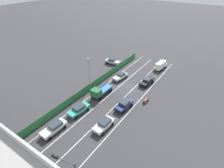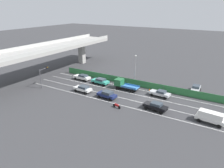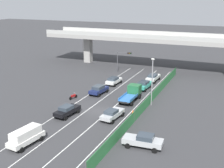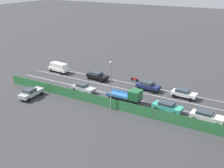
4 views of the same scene
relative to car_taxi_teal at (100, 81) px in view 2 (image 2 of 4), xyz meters
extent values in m
plane|color=#38383A|center=(-3.19, -13.86, -0.88)|extent=(300.00, 300.00, 0.00)
cube|color=silver|center=(-8.07, -8.18, -0.88)|extent=(0.14, 47.35, 0.01)
cube|color=silver|center=(-4.82, -8.18, -0.88)|extent=(0.14, 47.35, 0.01)
cube|color=silver|center=(-1.56, -8.18, -0.88)|extent=(0.14, 47.35, 0.01)
cube|color=silver|center=(1.70, -8.18, -0.88)|extent=(0.14, 47.35, 0.01)
cube|color=#A09E99|center=(-3.19, 17.49, 6.36)|extent=(55.60, 8.44, 0.96)
cube|color=#B2B2AD|center=(-3.19, 13.44, 7.29)|extent=(55.60, 0.30, 0.90)
cube|color=#B2B2AD|center=(-3.19, 21.54, 7.29)|extent=(55.60, 0.30, 0.90)
cube|color=#A09E99|center=(14.60, 17.49, 2.50)|extent=(1.78, 1.78, 6.76)
cube|color=#2D753D|center=(3.38, -8.18, -0.05)|extent=(0.06, 43.35, 1.66)
cylinder|color=#4C514C|center=(3.38, -15.41, -0.05)|extent=(0.10, 0.10, 1.66)
cylinder|color=#4C514C|center=(3.38, -0.96, -0.05)|extent=(0.10, 0.10, 1.66)
cylinder|color=#4C514C|center=(3.38, 13.49, -0.05)|extent=(0.10, 0.10, 1.66)
cube|color=teal|center=(0.00, 0.04, -0.11)|extent=(2.18, 4.71, 0.58)
cube|color=#333D47|center=(-0.01, -0.13, 0.42)|extent=(1.78, 2.38, 0.48)
cylinder|color=black|center=(-0.79, 1.67, -0.56)|extent=(0.27, 0.66, 0.64)
cylinder|color=black|center=(1.04, 1.52, -0.56)|extent=(0.27, 0.66, 0.64)
cylinder|color=black|center=(-1.03, -1.44, -0.56)|extent=(0.27, 0.66, 0.64)
cylinder|color=black|center=(0.79, -1.58, -0.56)|extent=(0.27, 0.66, 0.64)
cube|color=silver|center=(-6.27, -26.78, -0.10)|extent=(2.25, 4.95, 0.60)
cube|color=silver|center=(-6.27, -26.78, 0.69)|extent=(1.95, 4.07, 0.98)
cylinder|color=black|center=(-6.94, -25.07, -0.56)|extent=(0.29, 0.66, 0.64)
cylinder|color=black|center=(-5.23, -25.26, -0.56)|extent=(0.29, 0.66, 0.64)
cylinder|color=black|center=(-7.31, -28.30, -0.56)|extent=(0.29, 0.66, 0.64)
cylinder|color=black|center=(-5.60, -28.50, -0.56)|extent=(0.29, 0.66, 0.64)
cube|color=#B7BABC|center=(0.14, -15.61, -0.12)|extent=(2.19, 4.67, 0.55)
cube|color=#333D47|center=(0.10, -16.01, 0.38)|extent=(1.69, 1.97, 0.46)
cylinder|color=black|center=(-0.53, -13.99, -0.56)|extent=(0.29, 0.66, 0.64)
cylinder|color=black|center=(1.16, -14.18, -0.56)|extent=(0.29, 0.66, 0.64)
cylinder|color=black|center=(-0.87, -17.04, -0.56)|extent=(0.29, 0.66, 0.64)
cylinder|color=black|center=(0.82, -17.22, -0.56)|extent=(0.29, 0.66, 0.64)
cube|color=black|center=(-6.54, -17.05, -0.11)|extent=(2.20, 4.74, 0.58)
cube|color=#333D47|center=(-6.56, -17.26, 0.44)|extent=(1.72, 2.13, 0.52)
cylinder|color=black|center=(-7.23, -15.41, -0.56)|extent=(0.29, 0.66, 0.64)
cylinder|color=black|center=(-5.52, -15.59, -0.56)|extent=(0.29, 0.66, 0.64)
cylinder|color=black|center=(-7.56, -18.50, -0.56)|extent=(0.29, 0.66, 0.64)
cylinder|color=black|center=(-5.85, -18.69, -0.56)|extent=(0.29, 0.66, 0.64)
cube|color=navy|center=(-6.59, -6.09, -0.11)|extent=(2.16, 4.48, 0.58)
cube|color=#333D47|center=(-6.61, -6.29, 0.46)|extent=(1.75, 2.20, 0.58)
cylinder|color=black|center=(-7.36, -4.54, -0.56)|extent=(0.27, 0.66, 0.64)
cylinder|color=black|center=(-5.57, -4.69, -0.56)|extent=(0.27, 0.66, 0.64)
cylinder|color=black|center=(-7.61, -7.48, -0.56)|extent=(0.27, 0.66, 0.64)
cylinder|color=black|center=(-5.82, -7.63, -0.56)|extent=(0.27, 0.66, 0.64)
cube|color=silver|center=(0.16, 6.07, -0.10)|extent=(1.96, 4.76, 0.59)
cube|color=#333D47|center=(0.14, 5.62, 0.42)|extent=(1.65, 2.28, 0.46)
cylinder|color=black|center=(-0.67, 7.69, -0.56)|extent=(0.24, 0.65, 0.64)
cylinder|color=black|center=(1.11, 7.63, -0.56)|extent=(0.24, 0.65, 0.64)
cylinder|color=black|center=(-0.79, 4.50, -0.56)|extent=(0.24, 0.65, 0.64)
cylinder|color=black|center=(0.99, 4.44, -0.56)|extent=(0.24, 0.65, 0.64)
cube|color=white|center=(-6.45, 0.61, -0.12)|extent=(1.99, 4.37, 0.56)
cube|color=#333D47|center=(-6.46, 0.29, 0.40)|extent=(1.67, 2.22, 0.48)
cylinder|color=black|center=(-7.25, 2.11, -0.56)|extent=(0.25, 0.65, 0.64)
cylinder|color=black|center=(-5.49, 2.02, -0.56)|extent=(0.25, 0.65, 0.64)
cylinder|color=black|center=(-7.40, -0.80, -0.56)|extent=(0.25, 0.65, 0.64)
cylinder|color=black|center=(-5.64, -0.89, -0.56)|extent=(0.25, 0.65, 0.64)
cube|color=black|center=(-0.04, -7.53, -0.16)|extent=(1.72, 5.87, 0.25)
cube|color=#236638|center=(-0.01, -5.48, 0.72)|extent=(2.07, 1.78, 1.51)
cube|color=#3875BC|center=(-0.05, -8.48, 0.02)|extent=(2.10, 3.97, 0.10)
cube|color=#3875BC|center=(-1.04, -8.46, 0.21)|extent=(0.14, 3.94, 0.39)
cube|color=#3875BC|center=(0.93, -8.49, 0.21)|extent=(0.14, 3.94, 0.39)
cylinder|color=black|center=(-1.03, -5.52, -0.48)|extent=(0.27, 0.80, 0.80)
cylinder|color=black|center=(1.01, -5.55, -0.48)|extent=(0.27, 0.80, 0.80)
cylinder|color=black|center=(-1.09, -9.50, -0.48)|extent=(0.27, 0.80, 0.80)
cylinder|color=black|center=(0.95, -9.53, -0.48)|extent=(0.27, 0.80, 0.80)
cylinder|color=black|center=(-9.36, -9.58, -0.58)|extent=(0.23, 0.61, 0.60)
cylinder|color=black|center=(-9.66, -10.90, -0.58)|extent=(0.23, 0.61, 0.60)
cube|color=maroon|center=(-9.51, -10.24, -0.30)|extent=(0.48, 0.96, 0.36)
cylinder|color=#B2B2B2|center=(-9.38, -9.68, 0.04)|extent=(0.59, 0.16, 0.03)
cube|color=#B2B5B7|center=(6.65, -21.90, -0.09)|extent=(4.77, 2.03, 0.63)
cube|color=#333D47|center=(6.95, -21.89, 0.50)|extent=(1.97, 1.65, 0.55)
cylinder|color=black|center=(5.11, -22.88, -0.56)|extent=(0.65, 0.26, 0.64)
cylinder|color=black|center=(5.01, -21.12, -0.56)|extent=(0.65, 0.26, 0.64)
cylinder|color=black|center=(8.29, -22.69, -0.56)|extent=(0.65, 0.26, 0.64)
cylinder|color=black|center=(8.18, -20.93, -0.56)|extent=(0.65, 0.26, 0.64)
cylinder|color=#47474C|center=(-9.77, 10.66, 1.52)|extent=(0.18, 0.18, 4.80)
cylinder|color=#47474C|center=(-8.24, 10.95, 3.62)|extent=(3.10, 0.69, 0.12)
cube|color=black|center=(-7.01, 11.18, 3.62)|extent=(1.00, 0.45, 0.32)
sphere|color=#390706|center=(-7.27, 10.97, 3.62)|extent=(0.20, 0.20, 0.20)
sphere|color=#EFA319|center=(-6.98, 11.02, 3.62)|extent=(0.20, 0.20, 0.20)
sphere|color=black|center=(-6.68, 11.08, 3.62)|extent=(0.20, 0.20, 0.20)
cylinder|color=gray|center=(3.69, -7.86, 2.84)|extent=(0.16, 0.16, 7.44)
ellipsoid|color=silver|center=(3.69, -7.86, 6.74)|extent=(0.60, 0.36, 0.28)
cone|color=orange|center=(2.14, -12.45, -0.56)|extent=(0.36, 0.36, 0.64)
cube|color=black|center=(2.14, -12.45, -0.87)|extent=(0.47, 0.47, 0.03)
camera|label=1|loc=(-20.36, 18.67, 22.54)|focal=28.73mm
camera|label=2|loc=(-42.43, -28.95, 18.08)|focal=34.30mm
camera|label=3|loc=(15.57, -52.04, 16.14)|focal=47.48mm
camera|label=4|loc=(38.63, 13.07, 18.78)|focal=46.22mm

